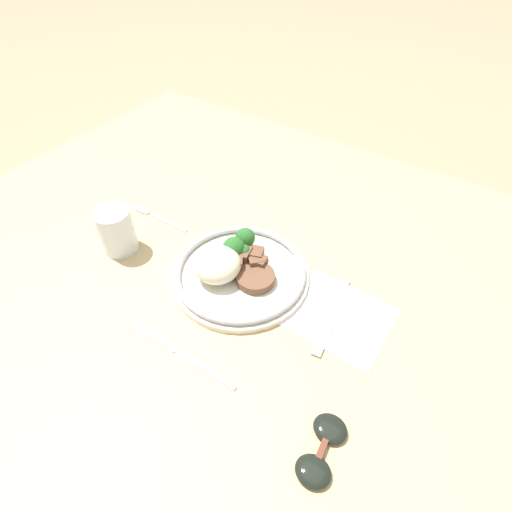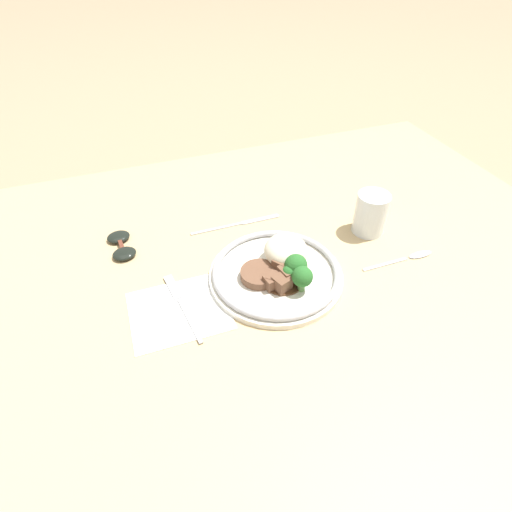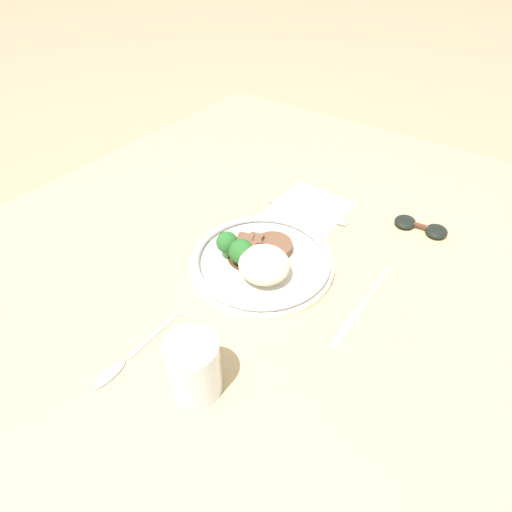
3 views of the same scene
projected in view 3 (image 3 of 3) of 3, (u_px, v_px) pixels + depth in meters
ground_plane at (252, 279)px, 0.72m from camera, size 8.00×8.00×0.00m
dining_table at (251, 273)px, 0.71m from camera, size 1.34×1.08×0.03m
napkin at (307, 210)px, 0.83m from camera, size 0.17×0.14×0.00m
plate at (260, 259)px, 0.69m from camera, size 0.25×0.25×0.07m
juice_glass at (194, 369)px, 0.50m from camera, size 0.07×0.07×0.09m
fork at (315, 214)px, 0.81m from camera, size 0.03×0.17×0.00m
knife at (361, 307)px, 0.63m from camera, size 0.20×0.01×0.00m
spoon at (121, 364)px, 0.55m from camera, size 0.16×0.02×0.01m
sunglasses at (421, 226)px, 0.78m from camera, size 0.06×0.10×0.01m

